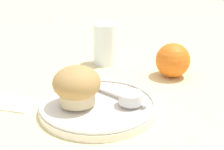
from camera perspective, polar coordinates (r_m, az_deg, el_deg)
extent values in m
plane|color=beige|center=(0.63, -1.77, -5.26)|extent=(3.00, 3.00, 0.00)
cylinder|color=silver|center=(0.60, -2.68, -5.84)|extent=(0.22, 0.22, 0.01)
torus|color=silver|center=(0.60, -2.70, -4.99)|extent=(0.22, 0.22, 0.01)
cylinder|color=beige|center=(0.59, -6.37, -3.59)|extent=(0.07, 0.07, 0.03)
ellipsoid|color=#A87F47|center=(0.58, -6.47, -1.41)|extent=(0.09, 0.09, 0.06)
cylinder|color=silver|center=(0.58, 3.41, -4.19)|extent=(0.05, 0.05, 0.02)
cylinder|color=silver|center=(0.58, 3.43, -3.47)|extent=(0.04, 0.04, 0.00)
sphere|color=maroon|center=(0.65, -4.17, -1.77)|extent=(0.01, 0.01, 0.01)
sphere|color=maroon|center=(0.65, -3.14, -1.89)|extent=(0.01, 0.01, 0.01)
cube|color=silver|center=(0.63, -0.71, -2.84)|extent=(0.18, 0.10, 0.00)
sphere|color=orange|center=(0.76, 11.06, 2.66)|extent=(0.08, 0.08, 0.08)
cylinder|color=silver|center=(0.83, -1.37, 5.65)|extent=(0.06, 0.06, 0.11)
cube|color=white|center=(0.66, -18.51, -4.72)|extent=(0.11, 0.06, 0.01)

